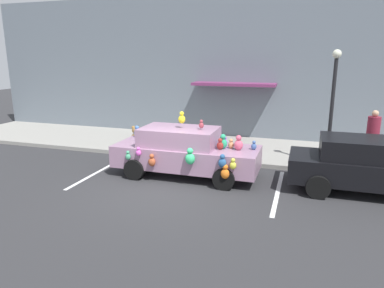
# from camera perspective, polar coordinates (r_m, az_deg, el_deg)

# --- Properties ---
(ground_plane) EXTENTS (60.00, 60.00, 0.00)m
(ground_plane) POSITION_cam_1_polar(r_m,az_deg,el_deg) (10.10, -4.56, -7.63)
(ground_plane) COLOR #2D2D30
(sidewalk) EXTENTS (24.00, 4.00, 0.15)m
(sidewalk) POSITION_cam_1_polar(r_m,az_deg,el_deg) (14.60, 2.89, -0.46)
(sidewalk) COLOR gray
(sidewalk) RESTS_ON ground
(storefront_building) EXTENTS (24.00, 1.25, 6.40)m
(storefront_building) POSITION_cam_1_polar(r_m,az_deg,el_deg) (16.23, 5.05, 12.09)
(storefront_building) COLOR slate
(storefront_building) RESTS_ON ground
(parking_stripe_front) EXTENTS (0.12, 3.60, 0.01)m
(parking_stripe_front) POSITION_cam_1_polar(r_m,az_deg,el_deg) (10.37, 13.75, -7.40)
(parking_stripe_front) COLOR silver
(parking_stripe_front) RESTS_ON ground
(parking_stripe_rear) EXTENTS (0.12, 3.60, 0.01)m
(parking_stripe_rear) POSITION_cam_1_polar(r_m,az_deg,el_deg) (12.15, -14.79, -4.28)
(parking_stripe_rear) COLOR silver
(parking_stripe_rear) RESTS_ON ground
(plush_covered_car) EXTENTS (4.56, 2.01, 2.07)m
(plush_covered_car) POSITION_cam_1_polar(r_m,az_deg,el_deg) (11.12, -1.18, -1.22)
(plush_covered_car) COLOR #A07894
(plush_covered_car) RESTS_ON ground
(parked_sedan_behind) EXTENTS (4.30, 1.92, 1.54)m
(parked_sedan_behind) POSITION_cam_1_polar(r_m,az_deg,el_deg) (10.86, 26.58, -3.15)
(parked_sedan_behind) COLOR black
(parked_sedan_behind) RESTS_ON ground
(teddy_bear_on_sidewalk) EXTENTS (0.43, 0.36, 0.82)m
(teddy_bear_on_sidewalk) POSITION_cam_1_polar(r_m,az_deg,el_deg) (14.58, -9.07, 1.20)
(teddy_bear_on_sidewalk) COLOR #9E723D
(teddy_bear_on_sidewalk) RESTS_ON sidewalk
(street_lamp_post) EXTENTS (0.28, 0.28, 3.78)m
(street_lamp_post) POSITION_cam_1_polar(r_m,az_deg,el_deg) (12.26, 21.86, 7.20)
(street_lamp_post) COLOR black
(street_lamp_post) RESTS_ON sidewalk
(pedestrian_near_shopfront) EXTENTS (0.40, 0.40, 1.89)m
(pedestrian_near_shopfront) POSITION_cam_1_polar(r_m,az_deg,el_deg) (12.97, 27.12, 0.45)
(pedestrian_near_shopfront) COLOR maroon
(pedestrian_near_shopfront) RESTS_ON sidewalk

